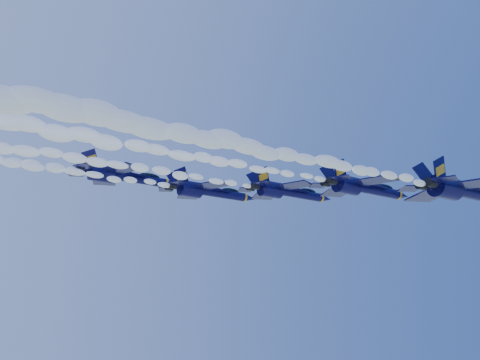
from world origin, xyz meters
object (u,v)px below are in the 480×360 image
jet_lead (463,191)px  jet_fifth (123,176)px  jet_second (364,188)px  jet_third (287,192)px  jet_fourth (208,191)px

jet_lead → jet_fifth: jet_fifth is taller
jet_second → jet_third: bearing=129.4°
jet_fourth → jet_fifth: (-10.68, 8.93, 2.94)m
jet_lead → jet_second: size_ratio=1.18×
jet_lead → jet_second: bearing=138.9°
jet_lead → jet_third: size_ratio=1.28×
jet_second → jet_fifth: jet_fifth is taller
jet_fourth → jet_third: bearing=-50.1°
jet_second → jet_third: jet_third is taller
jet_second → jet_fifth: (-25.82, 27.21, 4.20)m
jet_lead → jet_third: (-17.28, 17.53, 1.23)m
jet_third → jet_fourth: (-8.04, 9.63, 0.99)m
jet_third → jet_fourth: 12.58m
jet_second → jet_fifth: size_ratio=0.95×
jet_second → jet_third: (-7.10, 8.66, 0.27)m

